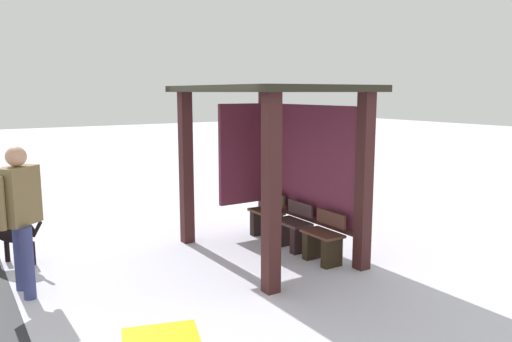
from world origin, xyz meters
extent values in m
plane|color=silver|center=(0.00, 0.00, 0.00)|extent=(60.00, 60.00, 0.00)
cube|color=#3D1C1B|center=(-1.21, -0.75, 1.21)|extent=(0.18, 0.18, 2.41)
cube|color=#3D1C1B|center=(1.21, -0.75, 1.21)|extent=(0.18, 0.18, 2.41)
cube|color=#3D1C1B|center=(-1.21, 0.75, 1.21)|extent=(0.18, 0.18, 2.41)
cube|color=#3D1C1B|center=(1.21, 0.75, 1.21)|extent=(0.18, 0.18, 2.41)
cube|color=black|center=(0.00, 0.00, 2.46)|extent=(2.86, 1.95, 0.09)
cube|color=maroon|center=(0.00, 0.75, 1.37)|extent=(2.24, 0.08, 1.70)
cube|color=#3D1C1B|center=(0.00, 0.73, 0.47)|extent=(2.24, 0.06, 0.08)
cube|color=maroon|center=(-1.21, 0.26, 1.37)|extent=(0.08, 0.83, 1.70)
cube|color=#473624|center=(-0.72, 0.45, 0.45)|extent=(0.62, 0.36, 0.04)
cube|color=#473624|center=(-0.72, 0.61, 0.65)|extent=(0.59, 0.04, 0.20)
cube|color=black|center=(-0.51, 0.45, 0.21)|extent=(0.12, 0.31, 0.43)
cube|color=black|center=(-0.93, 0.45, 0.21)|extent=(0.12, 0.31, 0.43)
cube|color=#422C2D|center=(0.00, 0.45, 0.43)|extent=(0.62, 0.35, 0.04)
cube|color=#422C2D|center=(0.00, 0.61, 0.63)|extent=(0.59, 0.04, 0.20)
cube|color=black|center=(0.21, 0.45, 0.20)|extent=(0.12, 0.30, 0.41)
cube|color=black|center=(-0.21, 0.45, 0.20)|extent=(0.12, 0.30, 0.41)
cube|color=brown|center=(0.72, 0.45, 0.43)|extent=(0.62, 0.35, 0.04)
cube|color=brown|center=(0.72, 0.61, 0.63)|extent=(0.59, 0.04, 0.20)
cube|color=black|center=(0.93, 0.45, 0.20)|extent=(0.12, 0.30, 0.41)
cube|color=black|center=(0.51, 0.45, 0.20)|extent=(0.12, 0.30, 0.41)
cube|color=olive|center=(-0.32, -3.29, 1.21)|extent=(0.49, 0.51, 0.69)
sphere|color=tan|center=(-0.32, -3.29, 1.68)|extent=(0.24, 0.24, 0.24)
cylinder|color=#3C417C|center=(-0.50, -3.31, 0.43)|extent=(0.20, 0.20, 0.87)
cylinder|color=#3C417C|center=(-0.15, -3.27, 0.43)|extent=(0.20, 0.20, 0.87)
cylinder|color=olive|center=(-0.51, -3.08, 1.18)|extent=(0.13, 0.13, 0.62)
cylinder|color=olive|center=(-0.14, -3.50, 1.18)|extent=(0.13, 0.13, 0.62)
ellipsoid|color=black|center=(-1.49, -3.27, 0.51)|extent=(0.75, 0.70, 0.35)
cylinder|color=black|center=(-1.17, -3.00, 0.56)|extent=(0.17, 0.15, 0.24)
cylinder|color=black|center=(-1.73, -3.34, 0.17)|extent=(0.07, 0.07, 0.33)
cylinder|color=black|center=(-1.38, -3.05, 0.17)|extent=(0.07, 0.07, 0.33)
cylinder|color=black|center=(-1.26, -3.20, 0.17)|extent=(0.07, 0.07, 0.33)
camera|label=1|loc=(5.97, -3.99, 2.42)|focal=34.82mm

